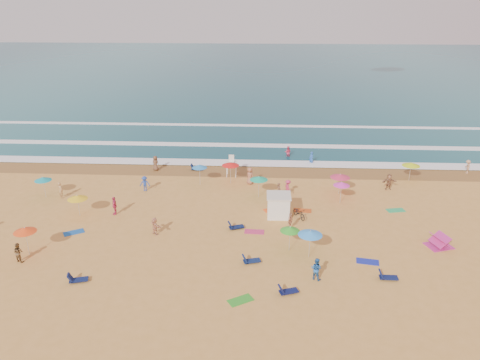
{
  "coord_description": "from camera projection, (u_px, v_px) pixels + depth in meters",
  "views": [
    {
      "loc": [
        0.98,
        -38.11,
        19.37
      ],
      "look_at": [
        -1.24,
        6.0,
        1.5
      ],
      "focal_mm": 35.0,
      "sensor_mm": 36.0,
      "label": 1
    }
  ],
  "objects": [
    {
      "name": "loungers",
      "position": [
        333.0,
        237.0,
        39.38
      ],
      "size": [
        46.33,
        24.28,
        0.34
      ],
      "color": "#0E1947",
      "rests_on": "ground"
    },
    {
      "name": "cabana",
      "position": [
        278.0,
        206.0,
        43.04
      ],
      "size": [
        2.0,
        2.0,
        2.0
      ],
      "primitive_type": "cube",
      "color": "white",
      "rests_on": "ground"
    },
    {
      "name": "beach_umbrellas",
      "position": [
        248.0,
        197.0,
        42.25
      ],
      "size": [
        59.37,
        25.37,
        0.76
      ],
      "color": "#229325",
      "rests_on": "ground"
    },
    {
      "name": "towels",
      "position": [
        288.0,
        236.0,
        39.88
      ],
      "size": [
        52.89,
        22.35,
        0.03
      ],
      "color": "red",
      "rests_on": "ground"
    },
    {
      "name": "cabana_roof",
      "position": [
        279.0,
        196.0,
        42.64
      ],
      "size": [
        2.2,
        2.2,
        0.12
      ],
      "primitive_type": "cube",
      "color": "silver",
      "rests_on": "cabana"
    },
    {
      "name": "ground",
      "position": [
        250.0,
        220.0,
        42.59
      ],
      "size": [
        220.0,
        220.0,
        0.0
      ],
      "primitive_type": "plane",
      "color": "gold",
      "rests_on": "ground"
    },
    {
      "name": "wet_sand",
      "position": [
        254.0,
        171.0,
        54.16
      ],
      "size": [
        220.0,
        220.0,
        0.0
      ],
      "primitive_type": "plane",
      "color": "olive",
      "rests_on": "ground"
    },
    {
      "name": "ocean",
      "position": [
        260.0,
        72.0,
        120.36
      ],
      "size": [
        220.0,
        140.0,
        0.18
      ],
      "primitive_type": "cube",
      "color": "#0C4756",
      "rests_on": "ground"
    },
    {
      "name": "beachgoers",
      "position": [
        242.0,
        191.0,
        46.67
      ],
      "size": [
        48.53,
        27.87,
        2.13
      ],
      "color": "#A96B4E",
      "rests_on": "ground"
    },
    {
      "name": "surf_foam",
      "position": [
        255.0,
        147.0,
        62.3
      ],
      "size": [
        200.0,
        18.7,
        0.05
      ],
      "color": "white",
      "rests_on": "ground"
    },
    {
      "name": "lifeguard_stand",
      "position": [
        232.0,
        167.0,
        52.45
      ],
      "size": [
        1.2,
        1.2,
        2.1
      ],
      "primitive_type": null,
      "color": "white",
      "rests_on": "ground"
    },
    {
      "name": "bicycle",
      "position": [
        299.0,
        213.0,
        42.86
      ],
      "size": [
        1.47,
        1.95,
        0.98
      ],
      "primitive_type": "imported",
      "rotation": [
        0.0,
        0.0,
        0.5
      ],
      "color": "black",
      "rests_on": "ground"
    }
  ]
}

